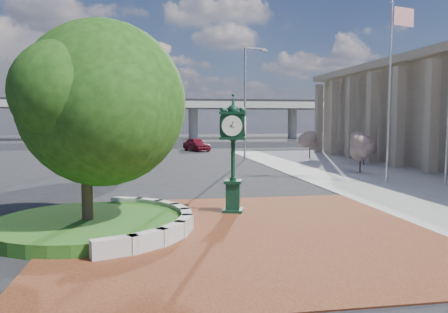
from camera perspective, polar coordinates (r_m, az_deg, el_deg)
ground at (r=15.21m, az=1.92°, el=-8.93°), size 200.00×200.00×0.00m
plaza at (r=14.26m, az=2.72°, el=-9.78°), size 12.00×12.00×0.04m
planter_wall at (r=14.87m, az=-8.47°, el=-8.23°), size 2.96×6.77×0.54m
grass_bed at (r=15.03m, az=-17.34°, el=-8.52°), size 6.10×6.10×0.40m
overpass at (r=84.59m, az=-7.60°, el=6.68°), size 90.00×12.00×7.50m
tree_planter at (r=14.64m, az=-17.68°, el=5.03°), size 5.20×5.20×6.33m
tree_street at (r=32.51m, az=-11.34°, el=4.02°), size 4.40×4.40×5.45m
post_clock at (r=16.83m, az=1.19°, el=0.99°), size 1.13×1.13×4.54m
parked_car at (r=51.66m, az=-3.61°, el=1.60°), size 3.32×4.96×1.57m
flagpole_a at (r=26.21m, az=20.79°, el=7.93°), size 1.56×0.43×10.14m
street_lamp_near at (r=39.98m, az=3.07°, el=8.11°), size 2.25×0.74×10.16m
street_lamp_far at (r=53.83m, az=-7.20°, el=7.08°), size 2.23×0.51×9.95m
shrub_near at (r=31.13m, az=17.40°, el=0.83°), size 1.20×1.20×2.20m
shrub_mid at (r=36.72m, az=17.80°, el=1.38°), size 1.20×1.20×2.20m
shrub_far at (r=42.07m, az=11.15°, el=1.92°), size 1.20×1.20×2.20m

